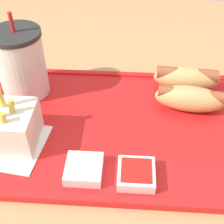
% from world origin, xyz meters
% --- Properties ---
extents(dining_table, '(1.37, 1.11, 0.71)m').
position_xyz_m(dining_table, '(0.00, 0.00, 0.36)').
color(dining_table, '#B27F51').
rests_on(dining_table, ground_plane).
extents(food_tray, '(0.47, 0.31, 0.01)m').
position_xyz_m(food_tray, '(0.04, -0.02, 0.72)').
color(food_tray, red).
rests_on(food_tray, dining_table).
extents(paper_napkin, '(0.14, 0.12, 0.00)m').
position_xyz_m(paper_napkin, '(-0.14, -0.08, 0.72)').
color(paper_napkin, white).
rests_on(paper_napkin, food_tray).
extents(soda_cup, '(0.09, 0.09, 0.16)m').
position_xyz_m(soda_cup, '(-0.14, 0.06, 0.79)').
color(soda_cup, silver).
rests_on(soda_cup, food_tray).
extents(hot_dog_far, '(0.13, 0.05, 0.05)m').
position_xyz_m(hot_dog_far, '(0.17, 0.09, 0.75)').
color(hot_dog_far, tan).
rests_on(hot_dog_far, food_tray).
extents(hot_dog_near, '(0.13, 0.06, 0.05)m').
position_xyz_m(hot_dog_near, '(0.17, 0.03, 0.75)').
color(hot_dog_near, tan).
rests_on(hot_dog_near, food_tray).
extents(fries_carton, '(0.10, 0.08, 0.12)m').
position_xyz_m(fries_carton, '(-0.13, -0.07, 0.76)').
color(fries_carton, silver).
rests_on(fries_carton, food_tray).
extents(sauce_cup_mayo, '(0.05, 0.05, 0.02)m').
position_xyz_m(sauce_cup_mayo, '(-0.00, -0.13, 0.73)').
color(sauce_cup_mayo, silver).
rests_on(sauce_cup_mayo, food_tray).
extents(sauce_cup_ketchup, '(0.05, 0.05, 0.02)m').
position_xyz_m(sauce_cup_ketchup, '(0.08, -0.13, 0.73)').
color(sauce_cup_ketchup, silver).
rests_on(sauce_cup_ketchup, food_tray).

